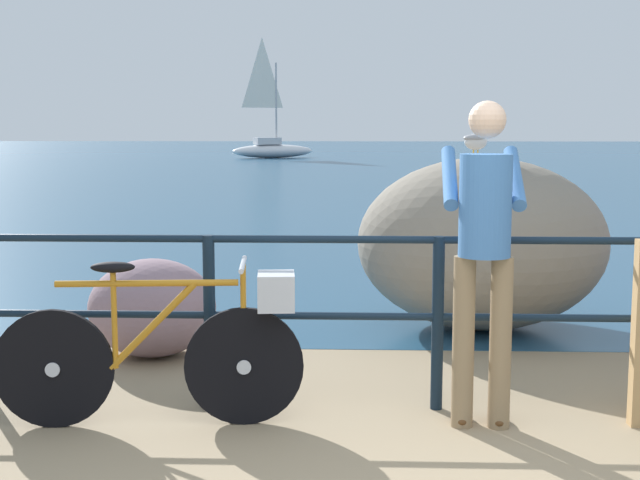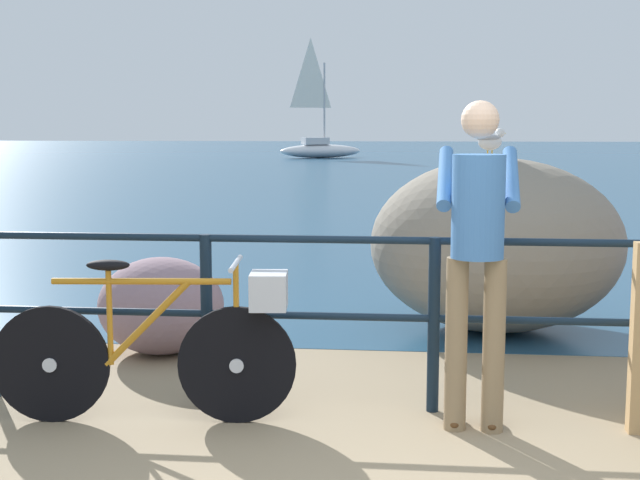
{
  "view_description": "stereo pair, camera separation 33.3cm",
  "coord_description": "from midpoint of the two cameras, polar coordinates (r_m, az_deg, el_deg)",
  "views": [
    {
      "loc": [
        -0.49,
        -3.32,
        1.65
      ],
      "look_at": [
        -0.7,
        2.04,
        0.94
      ],
      "focal_mm": 48.87,
      "sensor_mm": 36.0,
      "label": 1
    },
    {
      "loc": [
        -0.16,
        -3.3,
        1.65
      ],
      "look_at": [
        -0.7,
        2.04,
        0.94
      ],
      "focal_mm": 48.87,
      "sensor_mm": 36.0,
      "label": 2
    }
  ],
  "objects": [
    {
      "name": "sailboat",
      "position": [
        45.65,
        -3.39,
        6.27
      ],
      "size": [
        4.53,
        3.06,
        6.16
      ],
      "rotation": [
        0.0,
        0.0,
        0.44
      ],
      "color": "white",
      "rests_on": "sea_surface"
    },
    {
      "name": "breakwater_boulder_left",
      "position": [
        6.41,
        -12.4,
        -4.36
      ],
      "size": [
        0.91,
        0.84,
        0.71
      ],
      "color": "gray",
      "rests_on": "ground"
    },
    {
      "name": "person_at_railing",
      "position": [
        4.74,
        8.71,
        -0.54
      ],
      "size": [
        0.47,
        0.65,
        1.78
      ],
      "rotation": [
        0.0,
        0.0,
        1.51
      ],
      "color": "#8C7251",
      "rests_on": "ground_plane"
    },
    {
      "name": "sea_surface",
      "position": [
        51.31,
        2.6,
        5.62
      ],
      "size": [
        120.0,
        90.0,
        0.01
      ],
      "primitive_type": "cube",
      "color": "navy",
      "rests_on": "ground_plane"
    },
    {
      "name": "bicycle",
      "position": [
        4.89,
        -11.35,
        -6.66
      ],
      "size": [
        1.7,
        0.48,
        0.92
      ],
      "rotation": [
        0.0,
        0.0,
        0.09
      ],
      "color": "black",
      "rests_on": "ground_plane"
    },
    {
      "name": "seagull",
      "position": [
        7.06,
        8.86,
        6.49
      ],
      "size": [
        0.29,
        0.29,
        0.23
      ],
      "rotation": [
        0.0,
        0.0,
        0.79
      ],
      "color": "gold",
      "rests_on": "breakwater_boulder_main"
    },
    {
      "name": "promenade_railing",
      "position": [
        5.06,
        5.87,
        -4.11
      ],
      "size": [
        8.05,
        0.07,
        1.02
      ],
      "color": "black",
      "rests_on": "ground_plane"
    },
    {
      "name": "ground_plane",
      "position": [
        23.37,
        3.02,
        3.29
      ],
      "size": [
        120.0,
        120.0,
        0.1
      ],
      "primitive_type": "cube",
      "color": "#937F60"
    },
    {
      "name": "breakwater_boulder_main",
      "position": [
        7.18,
        9.23,
        -0.21
      ],
      "size": [
        2.02,
        1.78,
        1.4
      ],
      "color": "gray",
      "rests_on": "ground"
    }
  ]
}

